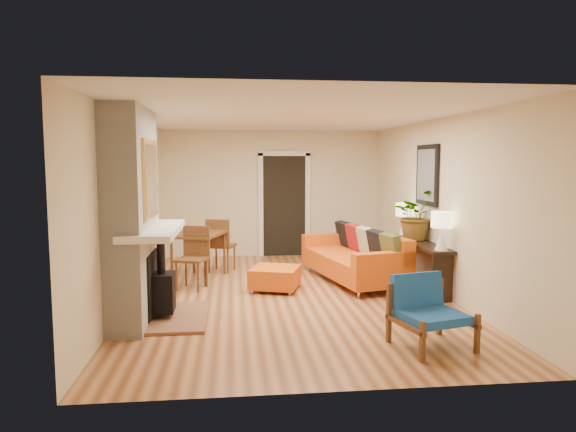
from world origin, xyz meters
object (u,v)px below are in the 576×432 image
(dining_table, at_px, (203,242))
(console_table, at_px, (421,251))
(ottoman, at_px, (275,277))
(houseplant, at_px, (416,215))
(lamp_far, at_px, (405,215))
(blue_chair, at_px, (426,308))
(lamp_near, at_px, (442,226))
(sofa, at_px, (357,257))

(dining_table, relative_size, console_table, 0.98)
(ottoman, relative_size, houseplant, 1.09)
(lamp_far, bearing_deg, blue_chair, -104.79)
(lamp_far, bearing_deg, houseplant, -91.02)
(ottoman, bearing_deg, houseplant, 2.70)
(lamp_near, bearing_deg, console_table, 90.00)
(blue_chair, bearing_deg, sofa, 90.05)
(lamp_near, bearing_deg, blue_chair, -117.20)
(lamp_near, xyz_separation_m, houseplant, (-0.01, 0.99, 0.06))
(dining_table, relative_size, lamp_near, 3.36)
(ottoman, relative_size, console_table, 0.47)
(blue_chair, relative_size, console_table, 0.47)
(console_table, bearing_deg, houseplant, 92.70)
(houseplant, bearing_deg, console_table, -87.30)
(blue_chair, height_order, houseplant, houseplant)
(sofa, xyz_separation_m, dining_table, (-2.54, 0.34, 0.24))
(sofa, distance_m, dining_table, 2.57)
(blue_chair, distance_m, dining_table, 4.23)
(sofa, height_order, console_table, sofa)
(lamp_far, height_order, houseplant, houseplant)
(ottoman, xyz_separation_m, console_table, (2.26, -0.11, 0.37))
(sofa, distance_m, console_table, 1.06)
(houseplant, bearing_deg, lamp_near, -89.42)
(dining_table, bearing_deg, blue_chair, -53.01)
(sofa, distance_m, lamp_far, 1.09)
(blue_chair, distance_m, console_table, 2.57)
(dining_table, bearing_deg, houseplant, -12.38)
(sofa, relative_size, blue_chair, 2.78)
(sofa, distance_m, houseplant, 1.18)
(ottoman, xyz_separation_m, lamp_near, (2.26, -0.88, 0.86))
(console_table, bearing_deg, dining_table, 164.28)
(sofa, bearing_deg, ottoman, -160.36)
(ottoman, xyz_separation_m, lamp_far, (2.26, 0.67, 0.86))
(ottoman, bearing_deg, blue_chair, -60.77)
(ottoman, relative_size, lamp_near, 1.61)
(sofa, height_order, lamp_far, lamp_far)
(blue_chair, relative_size, houseplant, 1.09)
(lamp_near, xyz_separation_m, lamp_far, (0.00, 1.55, 0.00))
(blue_chair, bearing_deg, lamp_far, 75.21)
(blue_chair, bearing_deg, console_table, 70.78)
(blue_chair, bearing_deg, ottoman, 119.23)
(dining_table, height_order, console_table, dining_table)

